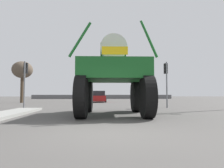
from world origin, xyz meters
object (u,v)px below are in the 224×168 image
at_px(bare_tree_left, 22,70).
at_px(traffic_signal_near_left, 25,74).
at_px(sedan_ahead, 99,97).
at_px(traffic_signal_near_right, 166,74).
at_px(oversize_sprayer, 113,76).

bearing_deg(bare_tree_left, traffic_signal_near_left, -66.98).
distance_m(sedan_ahead, traffic_signal_near_right, 12.53).
distance_m(oversize_sprayer, bare_tree_left, 18.21).
height_order(oversize_sprayer, traffic_signal_near_left, oversize_sprayer).
height_order(oversize_sprayer, bare_tree_left, bare_tree_left).
bearing_deg(bare_tree_left, traffic_signal_near_right, -31.76).
distance_m(oversize_sprayer, traffic_signal_near_right, 6.94).
xyz_separation_m(oversize_sprayer, traffic_signal_near_left, (-6.65, 5.12, 0.62)).
height_order(oversize_sprayer, sedan_ahead, oversize_sprayer).
relative_size(oversize_sprayer, traffic_signal_near_right, 1.46).
height_order(traffic_signal_near_left, bare_tree_left, bare_tree_left).
relative_size(sedan_ahead, traffic_signal_near_left, 1.14).
distance_m(sedan_ahead, bare_tree_left, 10.33).
height_order(traffic_signal_near_right, bare_tree_left, bare_tree_left).
height_order(sedan_ahead, traffic_signal_near_left, traffic_signal_near_left).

